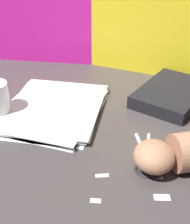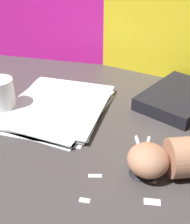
% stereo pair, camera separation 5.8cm
% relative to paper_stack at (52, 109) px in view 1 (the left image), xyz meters
% --- Properties ---
extents(ground_plane, '(6.00, 6.00, 0.00)m').
position_rel_paper_stack_xyz_m(ground_plane, '(0.12, -0.08, -0.01)').
color(ground_plane, '#3D3838').
extents(paper_stack, '(0.27, 0.31, 0.02)m').
position_rel_paper_stack_xyz_m(paper_stack, '(0.00, 0.00, 0.00)').
color(paper_stack, white).
rests_on(paper_stack, ground_plane).
extents(book_closed, '(0.23, 0.28, 0.04)m').
position_rel_paper_stack_xyz_m(book_closed, '(0.31, 0.14, 0.01)').
color(book_closed, black).
rests_on(book_closed, ground_plane).
extents(scissors, '(0.08, 0.16, 0.01)m').
position_rel_paper_stack_xyz_m(scissors, '(0.27, -0.15, -0.00)').
color(scissors, silver).
rests_on(scissors, ground_plane).
extents(paper_scrap_near, '(0.02, 0.02, 0.00)m').
position_rel_paper_stack_xyz_m(paper_scrap_near, '(0.29, -0.18, -0.01)').
color(paper_scrap_near, white).
rests_on(paper_scrap_near, ground_plane).
extents(paper_scrap_mid, '(0.03, 0.02, 0.00)m').
position_rel_paper_stack_xyz_m(paper_scrap_mid, '(0.30, -0.24, -0.01)').
color(paper_scrap_mid, white).
rests_on(paper_scrap_mid, ground_plane).
extents(paper_scrap_far, '(0.02, 0.01, 0.00)m').
position_rel_paper_stack_xyz_m(paper_scrap_far, '(0.18, -0.28, -0.01)').
color(paper_scrap_far, white).
rests_on(paper_scrap_far, ground_plane).
extents(paper_scrap_side, '(0.03, 0.02, 0.00)m').
position_rel_paper_stack_xyz_m(paper_scrap_side, '(0.18, -0.21, -0.01)').
color(paper_scrap_side, white).
rests_on(paper_scrap_side, ground_plane).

